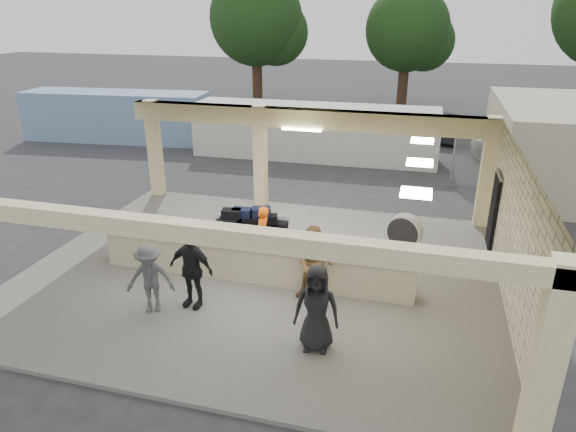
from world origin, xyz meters
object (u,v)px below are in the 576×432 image
(luggage_cart, at_px, (247,228))
(container_white, at_px, (314,132))
(passenger_c, at_px, (150,279))
(passenger_d, at_px, (317,308))
(passenger_b, at_px, (191,269))
(drum_fan, at_px, (404,232))
(car_dark, at_px, (452,132))
(container_blue, at_px, (117,116))
(car_white_a, at_px, (529,148))
(passenger_a, at_px, (315,264))
(baggage_counter, at_px, (253,262))
(baggage_handler, at_px, (262,236))

(luggage_cart, relative_size, container_white, 0.22)
(passenger_c, height_order, passenger_d, passenger_d)
(passenger_b, bearing_deg, passenger_c, -142.37)
(drum_fan, distance_m, container_white, 10.43)
(car_dark, bearing_deg, passenger_b, -179.86)
(luggage_cart, distance_m, passenger_b, 3.04)
(car_dark, bearing_deg, drum_fan, -167.43)
(passenger_d, height_order, container_blue, container_blue)
(passenger_b, height_order, car_white_a, passenger_b)
(drum_fan, bearing_deg, container_white, 133.89)
(container_white, height_order, container_blue, container_blue)
(passenger_a, bearing_deg, baggage_counter, 159.76)
(passenger_d, bearing_deg, car_white_a, 62.73)
(passenger_b, relative_size, passenger_d, 1.02)
(drum_fan, xyz_separation_m, passenger_a, (-1.88, -3.16, 0.33))
(passenger_a, relative_size, passenger_d, 1.00)
(drum_fan, xyz_separation_m, car_white_a, (4.87, 11.08, -0.02))
(baggage_counter, distance_m, drum_fan, 4.45)
(container_white, bearing_deg, luggage_cart, -88.63)
(container_blue, bearing_deg, passenger_c, -60.90)
(drum_fan, distance_m, baggage_handler, 4.03)
(baggage_handler, relative_size, passenger_c, 0.99)
(passenger_a, distance_m, car_white_a, 15.77)
(drum_fan, relative_size, passenger_c, 0.68)
(passenger_a, relative_size, container_white, 0.17)
(baggage_counter, relative_size, car_white_a, 1.72)
(container_white, bearing_deg, passenger_d, -78.21)
(car_white_a, bearing_deg, container_blue, 108.07)
(baggage_counter, relative_size, drum_fan, 7.37)
(passenger_b, bearing_deg, drum_fan, 49.97)
(luggage_cart, relative_size, container_blue, 0.25)
(baggage_handler, relative_size, container_white, 0.15)
(luggage_cart, distance_m, car_dark, 15.69)
(container_white, xyz_separation_m, container_blue, (-10.74, 0.71, 0.04))
(baggage_handler, xyz_separation_m, car_white_a, (8.49, 12.82, -0.23))
(passenger_a, distance_m, car_dark, 16.93)
(car_dark, xyz_separation_m, container_blue, (-16.99, -3.38, 0.59))
(baggage_counter, height_order, drum_fan, drum_fan)
(luggage_cart, distance_m, baggage_handler, 0.87)
(passenger_c, bearing_deg, passenger_b, 13.01)
(passenger_d, relative_size, container_blue, 0.19)
(passenger_c, relative_size, container_blue, 0.17)
(baggage_counter, bearing_deg, passenger_a, -16.59)
(drum_fan, bearing_deg, container_blue, 164.22)
(container_white, bearing_deg, drum_fan, -64.29)
(baggage_handler, height_order, car_white_a, baggage_handler)
(passenger_d, bearing_deg, luggage_cart, 120.28)
(baggage_counter, distance_m, container_white, 12.05)
(baggage_handler, xyz_separation_m, car_dark, (5.20, 15.16, -0.25))
(baggage_handler, xyz_separation_m, passenger_d, (2.18, -3.26, 0.11))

